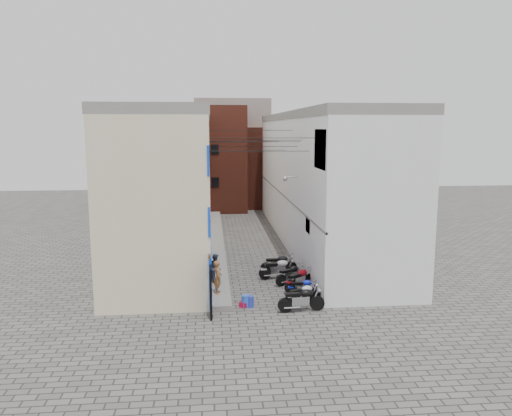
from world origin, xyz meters
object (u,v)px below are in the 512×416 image
object	(u,v)px
motorcycle_a	(301,298)
water_jug_far	(250,301)
motorcycle_c	(304,286)
motorcycle_d	(299,278)
motorcycle_f	(278,268)
person_b	(216,268)
person_a	(218,277)
motorcycle_g	(279,263)
motorcycle_e	(291,273)
red_crate	(244,305)
water_jug_near	(245,301)
motorcycle_b	(303,294)

from	to	relation	value
motorcycle_a	water_jug_far	size ratio (longest dim) A/B	4.18
motorcycle_c	water_jug_far	world-z (taller)	motorcycle_c
motorcycle_a	motorcycle_c	size ratio (longest dim) A/B	1.25
motorcycle_d	motorcycle_f	xyz separation A→B (m)	(-0.80, 1.90, 0.01)
motorcycle_f	person_b	xyz separation A→B (m)	(-3.33, -0.96, 0.36)
motorcycle_c	person_a	distance (m)	4.12
motorcycle_g	person_b	size ratio (longest dim) A/B	1.43
motorcycle_e	red_crate	size ratio (longest dim) A/B	5.26
motorcycle_d	water_jug_far	xyz separation A→B (m)	(-2.63, -2.17, -0.36)
motorcycle_d	water_jug_near	size ratio (longest dim) A/B	3.84
water_jug_far	motorcycle_e	bearing A→B (deg)	53.08
motorcycle_d	water_jug_far	distance (m)	3.43
motorcycle_e	motorcycle_d	bearing A→B (deg)	-15.82
motorcycle_b	motorcycle_f	xyz separation A→B (m)	(-0.57, 4.09, 0.06)
motorcycle_c	motorcycle_g	xyz separation A→B (m)	(-0.67, 3.87, 0.11)
motorcycle_g	motorcycle_b	bearing A→B (deg)	0.84
motorcycle_b	motorcycle_d	xyz separation A→B (m)	(0.23, 2.19, 0.06)
motorcycle_a	motorcycle_f	size ratio (longest dim) A/B	0.99
motorcycle_c	motorcycle_e	world-z (taller)	motorcycle_e
motorcycle_g	motorcycle_f	bearing A→B (deg)	-13.12
person_b	red_crate	world-z (taller)	person_b
motorcycle_c	water_jug_near	bearing A→B (deg)	-65.61
water_jug_far	red_crate	distance (m)	0.32
motorcycle_e	motorcycle_g	xyz separation A→B (m)	(-0.37, 1.92, 0.04)
motorcycle_e	person_a	world-z (taller)	person_a
motorcycle_c	motorcycle_e	bearing A→B (deg)	-169.41
motorcycle_g	water_jug_near	xyz separation A→B (m)	(-2.21, -5.07, -0.32)
motorcycle_f	motorcycle_a	bearing A→B (deg)	-2.52
motorcycle_a	red_crate	world-z (taller)	motorcycle_a
motorcycle_e	red_crate	world-z (taller)	motorcycle_e
motorcycle_g	person_a	size ratio (longest dim) A/B	1.30
motorcycle_d	person_b	world-z (taller)	person_b
person_b	red_crate	size ratio (longest dim) A/B	3.91
person_a	person_b	size ratio (longest dim) A/B	1.10
motorcycle_g	red_crate	bearing A→B (deg)	-28.07
motorcycle_b	motorcycle_g	world-z (taller)	motorcycle_g
motorcycle_d	person_a	size ratio (longest dim) A/B	1.32
motorcycle_g	motorcycle_c	bearing A→B (deg)	6.11
motorcycle_a	motorcycle_d	world-z (taller)	motorcycle_a
person_a	water_jug_near	size ratio (longest dim) A/B	2.90
motorcycle_b	water_jug_near	xyz separation A→B (m)	(-2.62, 0.01, -0.28)
motorcycle_c	person_b	distance (m)	4.61
motorcycle_g	red_crate	xyz separation A→B (m)	(-2.29, -5.07, -0.48)
water_jug_far	motorcycle_a	bearing A→B (deg)	-19.66
motorcycle_f	motorcycle_g	world-z (taller)	motorcycle_f
motorcycle_f	motorcycle_d	bearing A→B (deg)	16.11
water_jug_near	person_a	bearing A→B (deg)	133.36
motorcycle_f	person_a	xyz separation A→B (m)	(-3.25, -2.80, 0.43)
motorcycle_d	person_a	bearing A→B (deg)	-117.89
motorcycle_b	person_b	size ratio (longest dim) A/B	1.32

